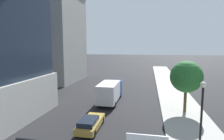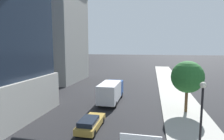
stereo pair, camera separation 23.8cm
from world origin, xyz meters
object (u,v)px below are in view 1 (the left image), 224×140
Objects in this scene: construction_building at (49,26)px; street_tree at (186,77)px; box_truck at (110,91)px; street_lamp at (202,108)px; car_gold at (90,123)px.

street_tree is at bearing -32.22° from construction_building.
construction_building is 26.21m from box_truck.
street_tree reaches higher than street_lamp.
car_gold is at bearing 162.25° from street_lamp.
car_gold is (-9.43, 3.02, -3.15)m from street_lamp.
street_tree is 10.84m from box_truck.
construction_building reaches higher than box_truck.
street_tree reaches higher than box_truck.
car_gold is 0.61× the size of box_truck.
construction_building is at bearing 125.69° from car_gold.
car_gold is at bearing -144.53° from street_tree.
street_lamp is (27.38, -28.00, -9.34)m from construction_building.
street_tree is (0.75, 10.27, 0.70)m from street_lamp.
construction_building is 6.44× the size of car_gold.
construction_building is 4.75× the size of street_tree.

